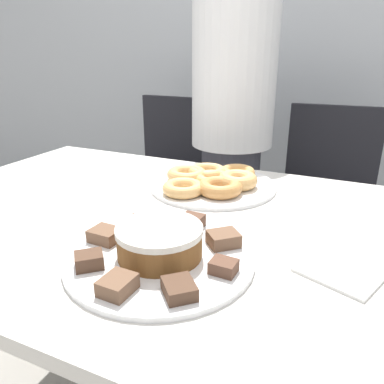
% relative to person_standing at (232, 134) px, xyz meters
% --- Properties ---
extents(wall_back, '(8.00, 0.05, 2.60)m').
position_rel_person_standing_xyz_m(wall_back, '(0.15, 0.79, 0.51)').
color(wall_back, '#B2B7BC').
rests_on(wall_back, ground_plane).
extents(table, '(1.50, 0.89, 0.75)m').
position_rel_person_standing_xyz_m(table, '(0.15, -0.76, -0.14)').
color(table, silver).
rests_on(table, ground_plane).
extents(person_standing, '(0.33, 0.33, 1.51)m').
position_rel_person_standing_xyz_m(person_standing, '(0.00, 0.00, 0.00)').
color(person_standing, '#383842').
rests_on(person_standing, ground_plane).
extents(office_chair_left, '(0.45, 0.45, 0.90)m').
position_rel_person_standing_xyz_m(office_chair_left, '(-0.40, 0.13, -0.37)').
color(office_chair_left, black).
rests_on(office_chair_left, ground_plane).
extents(office_chair_right, '(0.46, 0.46, 0.90)m').
position_rel_person_standing_xyz_m(office_chair_right, '(0.39, 0.13, -0.37)').
color(office_chair_right, black).
rests_on(office_chair_right, ground_plane).
extents(plate_cake, '(0.35, 0.35, 0.01)m').
position_rel_person_standing_xyz_m(plate_cake, '(0.18, -0.94, -0.04)').
color(plate_cake, white).
rests_on(plate_cake, table).
extents(plate_donuts, '(0.36, 0.36, 0.01)m').
position_rel_person_standing_xyz_m(plate_donuts, '(0.12, -0.52, -0.04)').
color(plate_donuts, white).
rests_on(plate_donuts, table).
extents(frosted_cake, '(0.16, 0.16, 0.06)m').
position_rel_person_standing_xyz_m(frosted_cake, '(0.18, -0.94, -0.01)').
color(frosted_cake, brown).
rests_on(frosted_cake, plate_cake).
extents(lamington_0, '(0.08, 0.08, 0.02)m').
position_rel_person_standing_xyz_m(lamington_0, '(0.09, -0.85, -0.02)').
color(lamington_0, '#513828').
rests_on(lamington_0, plate_cake).
extents(lamington_1, '(0.06, 0.05, 0.03)m').
position_rel_person_standing_xyz_m(lamington_1, '(0.05, -0.94, -0.02)').
color(lamington_1, brown).
rests_on(lamington_1, plate_cake).
extents(lamington_2, '(0.06, 0.06, 0.03)m').
position_rel_person_standing_xyz_m(lamington_2, '(0.08, -1.03, -0.02)').
color(lamington_2, '#513828').
rests_on(lamington_2, plate_cake).
extents(lamington_3, '(0.05, 0.06, 0.03)m').
position_rel_person_standing_xyz_m(lamington_3, '(0.17, -1.07, -0.02)').
color(lamington_3, brown).
rests_on(lamington_3, plate_cake).
extents(lamington_4, '(0.07, 0.07, 0.02)m').
position_rel_person_standing_xyz_m(lamington_4, '(0.26, -1.03, -0.02)').
color(lamington_4, '#513828').
rests_on(lamington_4, plate_cake).
extents(lamington_5, '(0.05, 0.04, 0.02)m').
position_rel_person_standing_xyz_m(lamington_5, '(0.31, -0.95, -0.02)').
color(lamington_5, brown).
rests_on(lamington_5, plate_cake).
extents(lamington_6, '(0.08, 0.08, 0.03)m').
position_rel_person_standing_xyz_m(lamington_6, '(0.27, -0.85, -0.02)').
color(lamington_6, brown).
rests_on(lamington_6, plate_cake).
extents(lamington_7, '(0.05, 0.06, 0.03)m').
position_rel_person_standing_xyz_m(lamington_7, '(0.18, -0.81, -0.02)').
color(lamington_7, brown).
rests_on(lamington_7, plate_cake).
extents(donut_0, '(0.11, 0.11, 0.03)m').
position_rel_person_standing_xyz_m(donut_0, '(0.12, -0.52, -0.02)').
color(donut_0, '#E5AD66').
rests_on(donut_0, plate_donuts).
extents(donut_1, '(0.11, 0.11, 0.04)m').
position_rel_person_standing_xyz_m(donut_1, '(0.19, -0.52, -0.01)').
color(donut_1, '#E5AD66').
rests_on(donut_1, plate_donuts).
extents(donut_2, '(0.11, 0.11, 0.03)m').
position_rel_person_standing_xyz_m(donut_2, '(0.17, -0.44, -0.02)').
color(donut_2, tan).
rests_on(donut_2, plate_donuts).
extents(donut_3, '(0.12, 0.12, 0.03)m').
position_rel_person_standing_xyz_m(donut_3, '(0.08, -0.47, -0.02)').
color(donut_3, '#E5AD66').
rests_on(donut_3, plate_donuts).
extents(donut_4, '(0.12, 0.12, 0.03)m').
position_rel_person_standing_xyz_m(donut_4, '(0.04, -0.53, -0.02)').
color(donut_4, '#E5AD66').
rests_on(donut_4, plate_donuts).
extents(donut_5, '(0.11, 0.11, 0.03)m').
position_rel_person_standing_xyz_m(donut_5, '(0.08, -0.63, -0.02)').
color(donut_5, '#E5AD66').
rests_on(donut_5, plate_donuts).
extents(donut_6, '(0.12, 0.12, 0.04)m').
position_rel_person_standing_xyz_m(donut_6, '(0.17, -0.59, -0.02)').
color(donut_6, '#D18E4C').
rests_on(donut_6, plate_donuts).
extents(napkin, '(0.16, 0.14, 0.01)m').
position_rel_person_standing_xyz_m(napkin, '(0.49, -0.85, -0.04)').
color(napkin, white).
rests_on(napkin, table).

